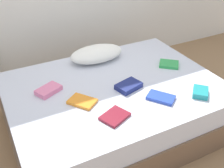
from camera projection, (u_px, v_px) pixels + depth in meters
ground_plane at (114, 125)px, 2.83m from camera, size 8.00×8.00×0.00m
bed at (114, 106)px, 2.70m from camera, size 2.00×1.50×0.50m
pillow at (97, 54)px, 2.94m from camera, size 0.58×0.33×0.16m
textbook_blue at (161, 97)px, 2.37m from camera, size 0.25×0.27×0.03m
textbook_maroon at (115, 116)px, 2.15m from camera, size 0.26×0.24×0.02m
textbook_green at (169, 64)px, 2.87m from camera, size 0.26×0.25×0.03m
textbook_orange at (82, 101)px, 2.32m from camera, size 0.26×0.27×0.03m
textbook_navy at (129, 86)px, 2.50m from camera, size 0.26×0.21×0.05m
textbook_pink at (49, 90)px, 2.45m from camera, size 0.26×0.22×0.04m
textbook_teal at (200, 92)px, 2.42m from camera, size 0.21×0.21×0.05m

